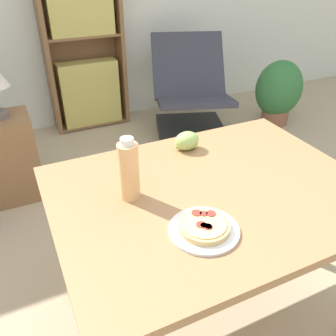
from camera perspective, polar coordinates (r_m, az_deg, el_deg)
name	(u,v)px	position (r m, az deg, el deg)	size (l,w,h in m)	color
ground_plane	(211,316)	(1.92, 6.93, -22.47)	(14.00, 14.00, 0.00)	tan
dining_table	(211,209)	(1.44, 6.83, -6.54)	(1.21, 0.91, 0.76)	#A37549
pizza_on_plate	(204,228)	(1.18, 5.80, -9.51)	(0.23, 0.23, 0.04)	white
grape_bunch	(187,141)	(1.62, 3.03, 4.35)	(0.11, 0.09, 0.09)	#A8CC66
drink_bottle	(129,170)	(1.27, -6.30, -0.39)	(0.08, 0.08, 0.24)	#EFB270
lounge_chair_far	(191,104)	(3.45, 3.64, 10.23)	(0.86, 0.94, 0.88)	black
bookshelf	(84,44)	(3.55, -13.37, 18.74)	(0.72, 0.25, 1.75)	brown
side_table	(12,158)	(2.71, -23.78, 1.51)	(0.34, 0.34, 0.61)	brown
potted_plant_floor	(278,91)	(3.78, 17.30, 11.64)	(0.48, 0.41, 0.64)	#8E5B42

